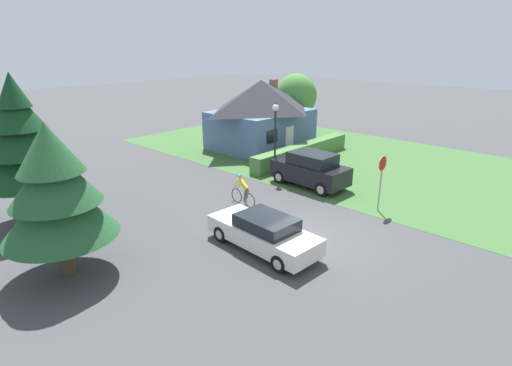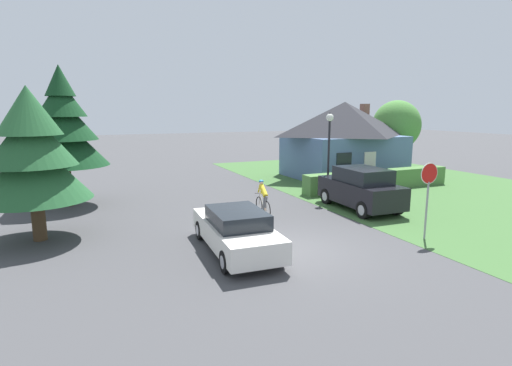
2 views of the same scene
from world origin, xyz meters
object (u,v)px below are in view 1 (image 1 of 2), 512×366
at_px(conifer_tall_near, 55,190).
at_px(parked_suv_right, 310,169).
at_px(street_lamp, 275,124).
at_px(deciduous_tree_right, 296,96).
at_px(cyclist, 243,191).
at_px(cottage_house, 261,113).
at_px(sedan_left_lane, 264,233).
at_px(conifer_tall_far, 22,142).
at_px(stop_sign, 382,172).

bearing_deg(conifer_tall_near, parked_suv_right, -3.77).
height_order(street_lamp, deciduous_tree_right, deciduous_tree_right).
height_order(conifer_tall_near, deciduous_tree_right, conifer_tall_near).
bearing_deg(conifer_tall_near, cyclist, -0.60).
bearing_deg(cottage_house, deciduous_tree_right, 6.05).
height_order(cyclist, conifer_tall_near, conifer_tall_near).
distance_m(conifer_tall_near, deciduous_tree_right, 24.73).
relative_size(sedan_left_lane, parked_suv_right, 1.09).
bearing_deg(cottage_house, parked_suv_right, -121.47).
bearing_deg(parked_suv_right, street_lamp, 5.01).
xyz_separation_m(cottage_house, deciduous_tree_right, (5.18, 0.61, 0.78)).
bearing_deg(conifer_tall_far, deciduous_tree_right, 6.55).
distance_m(cyclist, stop_sign, 6.75).
distance_m(stop_sign, conifer_tall_far, 16.10).
bearing_deg(deciduous_tree_right, parked_suv_right, -138.79).
bearing_deg(sedan_left_lane, conifer_tall_near, 59.99).
distance_m(conifer_tall_far, deciduous_tree_right, 22.73).
xyz_separation_m(cyclist, stop_sign, (3.95, -5.34, 1.23)).
distance_m(cyclist, deciduous_tree_right, 16.96).
bearing_deg(cyclist, conifer_tall_near, 92.74).
bearing_deg(street_lamp, conifer_tall_near, -172.87).
distance_m(sedan_left_lane, conifer_tall_far, 11.02).
relative_size(cyclist, conifer_tall_far, 0.26).
bearing_deg(cyclist, parked_suv_right, -96.30).
bearing_deg(cottage_house, conifer_tall_far, -174.22).
distance_m(street_lamp, conifer_tall_near, 13.34).
bearing_deg(cottage_house, sedan_left_lane, -138.18).
relative_size(cottage_house, sedan_left_lane, 1.60).
height_order(stop_sign, deciduous_tree_right, deciduous_tree_right).
height_order(cottage_house, conifer_tall_far, conifer_tall_far).
bearing_deg(conifer_tall_far, parked_suv_right, -26.41).
bearing_deg(conifer_tall_far, conifer_tall_near, -99.00).
height_order(sedan_left_lane, deciduous_tree_right, deciduous_tree_right).
bearing_deg(street_lamp, deciduous_tree_right, 31.63).
distance_m(street_lamp, deciduous_tree_right, 11.96).
xyz_separation_m(cyclist, parked_suv_right, (4.64, -0.79, 0.23)).
xyz_separation_m(parked_suv_right, conifer_tall_near, (-13.37, 0.88, 2.18)).
xyz_separation_m(sedan_left_lane, parked_suv_right, (7.35, 3.02, 0.27)).
bearing_deg(parked_suv_right, conifer_tall_near, 88.38).
distance_m(street_lamp, conifer_tall_far, 12.94).
distance_m(cyclist, parked_suv_right, 4.71).
bearing_deg(sedan_left_lane, parked_suv_right, -64.65).
height_order(cottage_house, conifer_tall_near, conifer_tall_near).
bearing_deg(parked_suv_right, sedan_left_lane, 114.50).
height_order(parked_suv_right, conifer_tall_far, conifer_tall_far).
xyz_separation_m(cottage_house, conifer_tall_far, (-17.40, -1.98, 1.10)).
bearing_deg(street_lamp, conifer_tall_far, 163.46).
relative_size(cottage_house, conifer_tall_near, 1.44).
height_order(cyclist, street_lamp, street_lamp).
relative_size(sedan_left_lane, street_lamp, 1.09).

